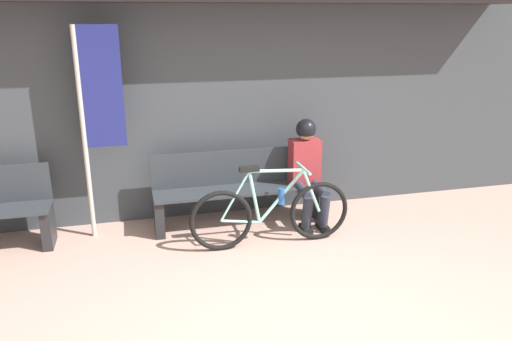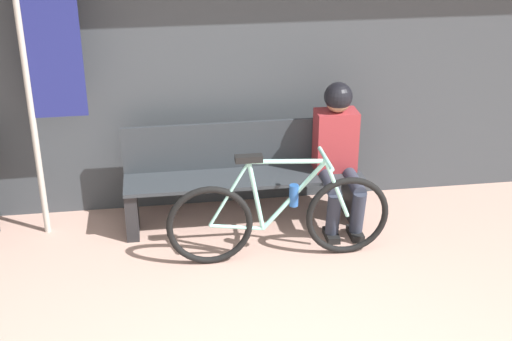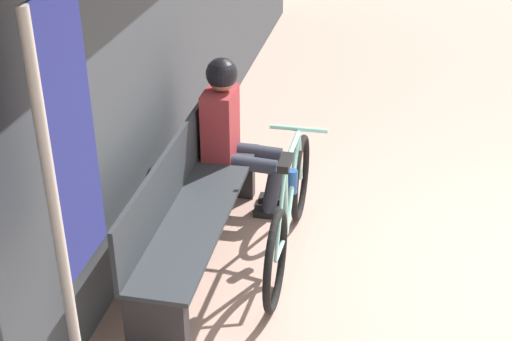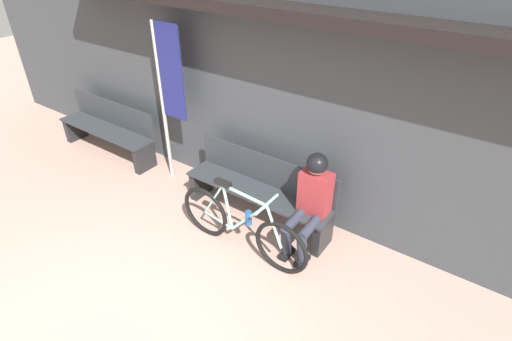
{
  "view_description": "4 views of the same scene",
  "coord_description": "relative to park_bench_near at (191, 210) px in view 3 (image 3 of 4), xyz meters",
  "views": [
    {
      "loc": [
        -1.15,
        -2.93,
        2.33
      ],
      "look_at": [
        0.12,
        2.01,
        0.72
      ],
      "focal_mm": 35.0,
      "sensor_mm": 36.0,
      "label": 1
    },
    {
      "loc": [
        -0.68,
        -2.98,
        2.92
      ],
      "look_at": [
        0.04,
        1.88,
        0.66
      ],
      "focal_mm": 50.0,
      "sensor_mm": 36.0,
      "label": 2
    },
    {
      "loc": [
        -3.84,
        1.08,
        2.91
      ],
      "look_at": [
        0.25,
        1.91,
        0.62
      ],
      "focal_mm": 50.0,
      "sensor_mm": 36.0,
      "label": 3
    },
    {
      "loc": [
        2.3,
        -1.02,
        3.26
      ],
      "look_at": [
        0.09,
        2.11,
        0.83
      ],
      "focal_mm": 28.0,
      "sensor_mm": 36.0,
      "label": 4
    }
  ],
  "objects": [
    {
      "name": "storefront_wall",
      "position": [
        -0.0,
        0.43,
        1.25
      ],
      "size": [
        12.0,
        0.56,
        3.2
      ],
      "color": "#3D4247",
      "rests_on": "ground_plane"
    },
    {
      "name": "park_bench_near",
      "position": [
        0.0,
        0.0,
        0.0
      ],
      "size": [
        1.95,
        0.42,
        0.84
      ],
      "color": "#2D3338",
      "rests_on": "ground_plane"
    },
    {
      "name": "bicycle",
      "position": [
        0.19,
        -0.63,
        -0.05
      ],
      "size": [
        1.71,
        0.4,
        0.88
      ],
      "color": "black",
      "rests_on": "ground_plane"
    },
    {
      "name": "person_seated",
      "position": [
        0.76,
        -0.11,
        0.28
      ],
      "size": [
        0.34,
        0.61,
        1.2
      ],
      "color": "#2D3342",
      "rests_on": "ground_plane"
    },
    {
      "name": "banner_pole",
      "position": [
        -1.48,
        0.05,
        1.03
      ],
      "size": [
        0.45,
        0.05,
        2.23
      ],
      "color": "#B7B2A8",
      "rests_on": "ground_plane"
    }
  ]
}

